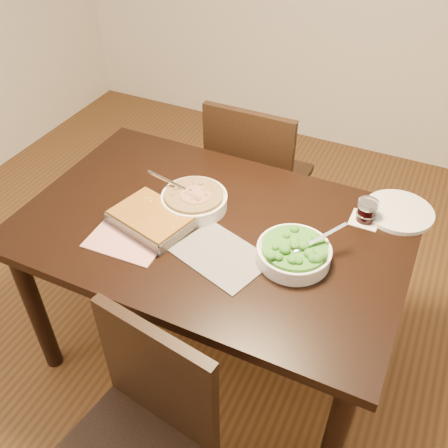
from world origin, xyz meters
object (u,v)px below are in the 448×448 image
table (212,244)px  chair_far (255,176)px  broccoli_bowl (294,252)px  dinner_plate (399,212)px  wine_tumbler (367,210)px  stew_bowl (194,200)px  chair_near (139,434)px  baking_dish (152,219)px

table → chair_far: (-0.10, 0.67, -0.14)m
broccoli_bowl → dinner_plate: (0.27, 0.40, -0.03)m
broccoli_bowl → wine_tumbler: (0.17, 0.31, 0.01)m
wine_tumbler → dinner_plate: (0.10, 0.09, -0.04)m
table → broccoli_bowl: broccoli_bowl is taller
stew_bowl → chair_near: bearing=-75.0°
chair_far → wine_tumbler: bearing=145.6°
dinner_plate → broccoli_bowl: bearing=-124.2°
wine_tumbler → chair_far: 0.77m
stew_bowl → broccoli_bowl: (0.43, -0.11, -0.00)m
table → stew_bowl: bearing=148.1°
table → stew_bowl: 0.18m
wine_tumbler → dinner_plate: bearing=41.5°
stew_bowl → chair_far: bearing=89.1°
table → wine_tumbler: wine_tumbler is taller
broccoli_bowl → baking_dish: (-0.52, -0.05, -0.01)m
stew_bowl → dinner_plate: 0.77m
table → stew_bowl: stew_bowl is taller
dinner_plate → chair_far: bearing=156.1°
stew_bowl → dinner_plate: stew_bowl is taller
table → dinner_plate: bearing=31.0°
table → chair_far: 0.69m
wine_tumbler → chair_far: (-0.59, 0.40, -0.28)m
baking_dish → wine_tumbler: size_ratio=3.93×
baking_dish → chair_far: (0.10, 0.76, -0.26)m
wine_tumbler → chair_near: (-0.40, -0.95, -0.31)m
baking_dish → dinner_plate: size_ratio=1.29×
table → baking_dish: bearing=-156.0°
wine_tumbler → stew_bowl: bearing=-161.6°
stew_bowl → broccoli_bowl: broccoli_bowl is taller
dinner_plate → baking_dish: bearing=-150.7°
broccoli_bowl → stew_bowl: bearing=165.9°
wine_tumbler → dinner_plate: 0.14m
broccoli_bowl → chair_far: 0.87m
table → stew_bowl: (-0.11, 0.07, 0.13)m
broccoli_bowl → chair_far: bearing=120.8°
dinner_plate → chair_far: size_ratio=0.28×
table → baking_dish: size_ratio=4.25×
stew_bowl → baking_dish: (-0.09, -0.15, -0.01)m
table → chair_near: (0.09, -0.68, -0.17)m
stew_bowl → chair_near: (0.20, -0.75, -0.29)m
wine_tumbler → chair_near: 1.07m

